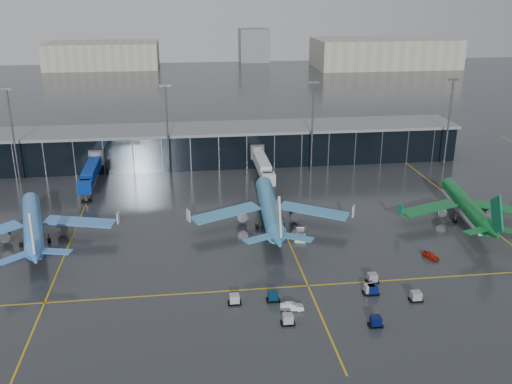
{
  "coord_description": "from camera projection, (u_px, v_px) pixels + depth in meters",
  "views": [
    {
      "loc": [
        -10.56,
        -102.12,
        50.03
      ],
      "look_at": [
        5.0,
        18.0,
        6.0
      ],
      "focal_mm": 40.0,
      "sensor_mm": 36.0,
      "label": 1
    }
  ],
  "objects": [
    {
      "name": "taxi_lines",
      "position": [
        283.0,
        228.0,
        124.63
      ],
      "size": [
        220.0,
        120.0,
        0.02
      ],
      "color": "gold",
      "rests_on": "ground"
    },
    {
      "name": "mobile_airstair",
      "position": [
        300.0,
        236.0,
        118.68
      ],
      "size": [
        2.81,
        3.58,
        3.45
      ],
      "rotation": [
        0.0,
        0.0,
        -0.21
      ],
      "color": "silver",
      "rests_on": "ground"
    },
    {
      "name": "baggage_carts",
      "position": [
        338.0,
        299.0,
        95.14
      ],
      "size": [
        32.56,
        15.07,
        1.7
      ],
      "color": "black",
      "rests_on": "ground"
    },
    {
      "name": "flood_masts",
      "position": [
        241.0,
        126.0,
        156.03
      ],
      "size": [
        203.0,
        0.5,
        25.5
      ],
      "color": "#595B60",
      "rests_on": "ground"
    },
    {
      "name": "terminal_pier",
      "position": [
        220.0,
        145.0,
        169.48
      ],
      "size": [
        142.0,
        17.0,
        10.7
      ],
      "color": "black",
      "rests_on": "ground"
    },
    {
      "name": "service_van_red",
      "position": [
        431.0,
        255.0,
        110.66
      ],
      "size": [
        2.85,
        3.88,
        1.23
      ],
      "primitive_type": "imported",
      "rotation": [
        0.0,
        0.0,
        0.44
      ],
      "color": "#A31A0C",
      "rests_on": "ground"
    },
    {
      "name": "airliner_klm_near",
      "position": [
        269.0,
        197.0,
        124.53
      ],
      "size": [
        39.07,
        43.84,
        12.83
      ],
      "primitive_type": null,
      "rotation": [
        0.0,
        0.0,
        -0.06
      ],
      "color": "#3989BD",
      "rests_on": "ground"
    },
    {
      "name": "airliner_arkefly",
      "position": [
        31.0,
        213.0,
        116.47
      ],
      "size": [
        43.73,
        47.2,
        12.21
      ],
      "primitive_type": null,
      "rotation": [
        0.0,
        0.0,
        0.25
      ],
      "color": "#4285D9",
      "rests_on": "ground"
    },
    {
      "name": "airliner_aer_lingus",
      "position": [
        467.0,
        196.0,
        127.23
      ],
      "size": [
        38.33,
        42.15,
        11.53
      ],
      "primitive_type": null,
      "rotation": [
        0.0,
        0.0,
        -0.16
      ],
      "color": "#0B6325",
      "rests_on": "ground"
    },
    {
      "name": "jet_bridges",
      "position": [
        91.0,
        171.0,
        147.83
      ],
      "size": [
        94.0,
        27.5,
        7.2
      ],
      "color": "#595B60",
      "rests_on": "ground"
    },
    {
      "name": "distant_hangars",
      "position": [
        275.0,
        53.0,
        368.29
      ],
      "size": [
        260.0,
        71.0,
        22.0
      ],
      "color": "#B2AD99",
      "rests_on": "ground"
    },
    {
      "name": "service_van_white",
      "position": [
        292.0,
        307.0,
        93.03
      ],
      "size": [
        3.97,
        1.77,
        1.27
      ],
      "primitive_type": "imported",
      "rotation": [
        0.0,
        0.0,
        1.46
      ],
      "color": "white",
      "rests_on": "ground"
    },
    {
      "name": "ground",
      "position": [
        243.0,
        252.0,
        113.54
      ],
      "size": [
        600.0,
        600.0,
        0.0
      ],
      "primitive_type": "plane",
      "color": "#282B2D",
      "rests_on": "ground"
    }
  ]
}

